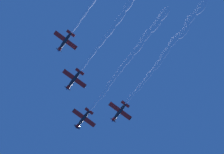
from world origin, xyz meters
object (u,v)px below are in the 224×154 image
airplane_lead (83,119)px  airplane_right_wingman (119,112)px  airplane_left_wingman (74,80)px  airplane_slot_tail (65,42)px

airplane_lead → airplane_right_wingman: bearing=159.1°
airplane_lead → airplane_left_wingman: 13.28m
airplane_left_wingman → airplane_slot_tail: bearing=65.0°
airplane_left_wingman → airplane_right_wingman: (-16.67, -7.82, 0.70)m
airplane_slot_tail → airplane_right_wingman: bearing=-138.7°
airplane_right_wingman → airplane_slot_tail: airplane_slot_tail is taller
airplane_lead → airplane_left_wingman: airplane_left_wingman is taller
airplane_left_wingman → airplane_slot_tail: size_ratio=1.00×
airplane_right_wingman → airplane_slot_tail: 29.40m
airplane_right_wingman → airplane_left_wingman: bearing=25.1°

